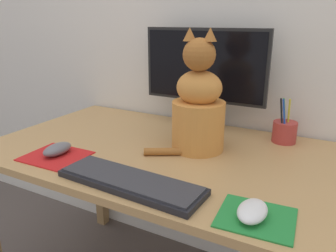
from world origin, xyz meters
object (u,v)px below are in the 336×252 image
object	(u,v)px
monitor	(204,73)
pen_cup	(285,131)
computer_mouse_left	(57,149)
keyboard	(130,181)
cat	(198,107)
computer_mouse_right	(252,211)

from	to	relation	value
monitor	pen_cup	xyz separation A→B (m)	(0.34, 0.00, -0.20)
computer_mouse_left	pen_cup	distance (m)	0.84
keyboard	cat	world-z (taller)	cat
monitor	pen_cup	size ratio (longest dim) A/B	3.02
keyboard	cat	bearing A→B (deg)	83.10
pen_cup	keyboard	bearing A→B (deg)	-119.74
computer_mouse_left	computer_mouse_right	bearing A→B (deg)	-4.91
monitor	keyboard	size ratio (longest dim) A/B	1.17
keyboard	computer_mouse_right	size ratio (longest dim) A/B	4.08
keyboard	pen_cup	distance (m)	0.65
computer_mouse_left	cat	bearing A→B (deg)	35.22
monitor	computer_mouse_right	world-z (taller)	monitor
keyboard	monitor	bearing A→B (deg)	94.14
cat	computer_mouse_left	bearing A→B (deg)	-153.90
keyboard	cat	size ratio (longest dim) A/B	1.05
monitor	computer_mouse_right	size ratio (longest dim) A/B	4.77
computer_mouse_right	cat	size ratio (longest dim) A/B	0.26
keyboard	pen_cup	bearing A→B (deg)	63.04
cat	pen_cup	bearing A→B (deg)	31.03
computer_mouse_left	pen_cup	size ratio (longest dim) A/B	0.66
pen_cup	cat	bearing A→B (deg)	-139.85
monitor	keyboard	bearing A→B (deg)	-88.63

